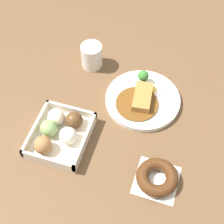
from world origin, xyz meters
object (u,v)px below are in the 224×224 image
chocolate_ring_donut (157,177)px  curry_plate (142,99)px  donut_box (59,132)px  coffee_mug (92,56)px

chocolate_ring_donut → curry_plate: bearing=-157.3°
donut_box → coffee_mug: coffee_mug is taller
chocolate_ring_donut → coffee_mug: 0.49m
coffee_mug → chocolate_ring_donut: bearing=41.1°
donut_box → chocolate_ring_donut: donut_box is taller
donut_box → chocolate_ring_donut: (0.05, 0.31, -0.01)m
curry_plate → coffee_mug: coffee_mug is taller
chocolate_ring_donut → coffee_mug: bearing=-138.9°
donut_box → coffee_mug: 0.32m
coffee_mug → donut_box: bearing=1.1°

